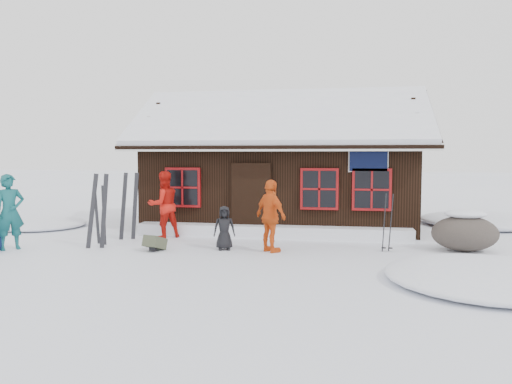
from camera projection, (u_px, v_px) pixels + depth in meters
ground at (195, 251)px, 11.85m from camera, size 120.00×120.00×0.00m
mountain_hut at (283, 177)px, 16.36m from camera, size 8.90×6.09×4.42m
snow_drift at (271, 231)px, 13.78m from camera, size 7.60×0.60×0.35m
snow_mounds at (275, 240)px, 13.39m from camera, size 20.60×13.20×0.48m
skier_teal at (10, 212)px, 11.97m from camera, size 0.76×0.79×1.82m
skier_orange_left at (164, 205)px, 13.69m from camera, size 1.13×1.12×1.83m
skier_orange_right at (271, 216)px, 11.65m from camera, size 1.01×0.99×1.71m
skier_crouched at (224, 228)px, 11.95m from camera, size 0.59×0.47×1.06m
boulder at (465, 232)px, 11.82m from camera, size 1.53×1.15×0.89m
ski_pair_left at (98, 212)px, 12.15m from camera, size 0.63×0.15×1.88m
ski_pair_mid at (100, 216)px, 12.74m from camera, size 0.41×0.18×1.56m
ski_pair_right at (129, 207)px, 13.45m from camera, size 0.55×0.19×1.86m
ski_poles at (387, 223)px, 11.76m from camera, size 0.25×0.12×1.41m
backpack_olive at (155, 245)px, 11.87m from camera, size 0.48×0.57×0.27m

